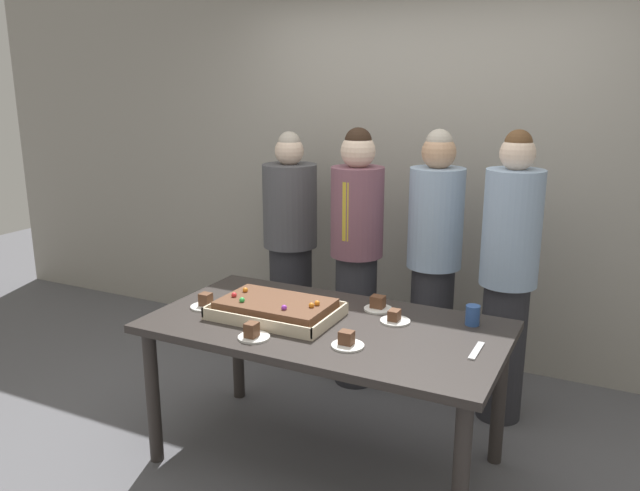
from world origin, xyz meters
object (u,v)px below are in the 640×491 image
plated_slice_center_front (253,334)px  person_green_shirt_behind (356,254)px  sheet_cake (276,309)px  person_far_right_suit (434,260)px  plated_slice_near_left (378,305)px  person_striped_tie_right (290,245)px  drink_cup_nearest (473,315)px  plated_slice_far_left (395,318)px  person_serving_front (508,275)px  party_table (326,340)px  plated_slice_near_right (347,342)px  plated_slice_far_right (205,303)px

plated_slice_center_front → person_green_shirt_behind: bearing=90.4°
sheet_cake → person_far_right_suit: size_ratio=0.38×
person_green_shirt_behind → plated_slice_center_front: bearing=2.8°
plated_slice_near_left → plated_slice_center_front: bearing=-121.4°
person_striped_tie_right → drink_cup_nearest: bearing=35.5°
plated_slice_far_left → drink_cup_nearest: size_ratio=1.50×
plated_slice_far_left → person_serving_front: size_ratio=0.09×
plated_slice_near_left → person_serving_front: bearing=45.9°
sheet_cake → plated_slice_far_left: size_ratio=4.17×
party_table → drink_cup_nearest: (0.65, 0.30, 0.14)m
plated_slice_near_right → plated_slice_far_left: bearing=76.7°
sheet_cake → person_green_shirt_behind: person_green_shirt_behind is taller
plated_slice_near_left → drink_cup_nearest: 0.49m
plated_slice_far_left → plated_slice_far_right: 1.00m
plated_slice_near_left → plated_slice_center_front: size_ratio=1.00×
plated_slice_center_front → drink_cup_nearest: drink_cup_nearest is taller
sheet_cake → plated_slice_near_left: (0.43, 0.33, -0.02)m
plated_slice_near_left → plated_slice_center_front: 0.73m
person_serving_front → plated_slice_near_right: bearing=22.5°
plated_slice_near_left → plated_slice_near_right: (0.05, -0.51, -0.00)m
person_far_right_suit → person_serving_front: bearing=97.8°
plated_slice_center_front → person_far_right_suit: size_ratio=0.09×
plated_slice_far_left → drink_cup_nearest: drink_cup_nearest is taller
plated_slice_near_left → person_serving_front: person_serving_front is taller
plated_slice_near_right → plated_slice_center_front: (-0.43, -0.11, 0.00)m
person_far_right_suit → sheet_cake: bearing=0.0°
plated_slice_far_right → plated_slice_near_left: bearing=24.4°
plated_slice_far_left → person_far_right_suit: 0.86m
plated_slice_far_left → plated_slice_center_front: 0.72m
person_serving_front → person_far_right_suit: size_ratio=1.01×
plated_slice_far_left → person_far_right_suit: (-0.06, 0.86, 0.08)m
person_striped_tie_right → plated_slice_far_left: bearing=24.1°
person_striped_tie_right → plated_slice_center_front: bearing=-3.1°
sheet_cake → plated_slice_center_front: sheet_cake is taller
sheet_cake → plated_slice_near_left: bearing=37.4°
plated_slice_near_left → plated_slice_near_right: bearing=-84.4°
sheet_cake → plated_slice_near_right: size_ratio=4.17×
sheet_cake → person_green_shirt_behind: size_ratio=0.38×
party_table → person_serving_front: bearing=50.5°
plated_slice_near_left → person_serving_front: size_ratio=0.09×
sheet_cake → person_green_shirt_behind: 0.94m
party_table → plated_slice_near_right: size_ratio=11.67×
plated_slice_near_left → drink_cup_nearest: (0.49, 0.00, 0.03)m
plated_slice_far_left → person_green_shirt_behind: bearing=125.4°
party_table → plated_slice_far_right: 0.68m
person_striped_tie_right → person_far_right_suit: 1.06m
plated_slice_center_front → person_striped_tie_right: size_ratio=0.09×
plated_slice_near_right → plated_slice_center_front: bearing=-165.2°
plated_slice_far_right → person_striped_tie_right: size_ratio=0.09×
plated_slice_near_left → person_green_shirt_behind: person_green_shirt_behind is taller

